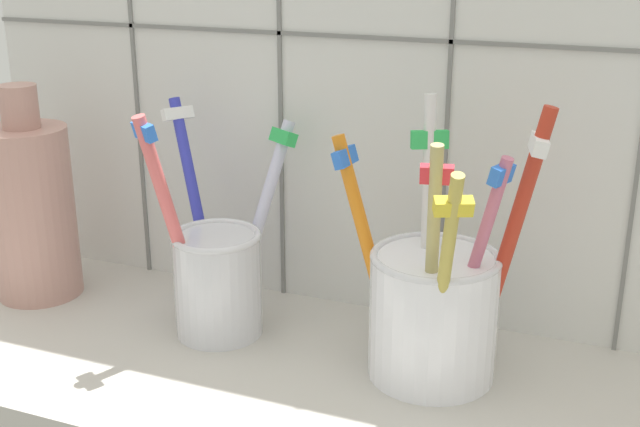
% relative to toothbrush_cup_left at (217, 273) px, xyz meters
% --- Properties ---
extents(counter_slab, '(0.64, 0.22, 0.02)m').
position_rel_toothbrush_cup_left_xyz_m(counter_slab, '(0.08, -0.03, -0.06)').
color(counter_slab, '#BCB7AD').
rests_on(counter_slab, ground).
extents(tile_wall_back, '(0.64, 0.02, 0.45)m').
position_rel_toothbrush_cup_left_xyz_m(tile_wall_back, '(0.08, 0.09, 0.16)').
color(tile_wall_back, silver).
rests_on(tile_wall_back, ground).
extents(toothbrush_cup_left, '(0.11, 0.12, 0.17)m').
position_rel_toothbrush_cup_left_xyz_m(toothbrush_cup_left, '(0.00, 0.00, 0.00)').
color(toothbrush_cup_left, silver).
rests_on(toothbrush_cup_left, counter_slab).
extents(toothbrush_cup_right, '(0.14, 0.11, 0.18)m').
position_rel_toothbrush_cup_left_xyz_m(toothbrush_cup_right, '(0.16, -0.00, 0.00)').
color(toothbrush_cup_right, white).
rests_on(toothbrush_cup_right, counter_slab).
extents(ceramic_vase, '(0.07, 0.07, 0.17)m').
position_rel_toothbrush_cup_left_xyz_m(ceramic_vase, '(-0.17, 0.00, 0.03)').
color(ceramic_vase, tan).
rests_on(ceramic_vase, counter_slab).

